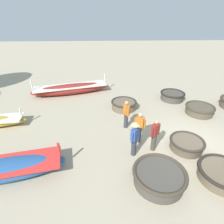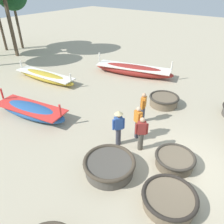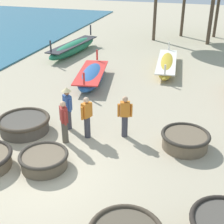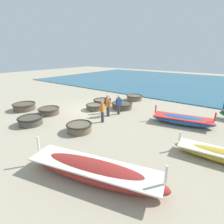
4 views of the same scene
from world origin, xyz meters
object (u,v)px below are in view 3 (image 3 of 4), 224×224
long_boat_red_hull (92,76)px  fisherman_with_hat (64,121)px  fisherman_crouching (125,115)px  fisherman_hauling (87,116)px  long_boat_ochre_hull (73,48)px  fisherman_standing_right (68,106)px  coracle_front_left (44,160)px  coracle_front_right (24,124)px  coracle_weathered (185,140)px  long_boat_green_hull (167,64)px

long_boat_red_hull → fisherman_with_hat: bearing=-78.5°
fisherman_crouching → fisherman_hauling: size_ratio=1.00×
long_boat_ochre_hull → fisherman_standing_right: size_ratio=3.36×
coracle_front_left → coracle_front_right: size_ratio=0.79×
coracle_front_left → coracle_weathered: bearing=30.6°
long_boat_ochre_hull → long_boat_green_hull: bearing=-11.9°
long_boat_red_hull → fisherman_crouching: size_ratio=2.78×
coracle_front_right → fisherman_crouching: size_ratio=1.23×
long_boat_red_hull → long_boat_ochre_hull: (-3.01, 4.60, 0.07)m
long_boat_ochre_hull → long_boat_green_hull: 6.58m
fisherman_with_hat → long_boat_ochre_hull: bearing=111.9°
coracle_weathered → long_boat_ochre_hull: bearing=130.8°
fisherman_standing_right → fisherman_hauling: bearing=-23.1°
coracle_weathered → fisherman_standing_right: size_ratio=0.99×
long_boat_red_hull → long_boat_green_hull: long_boat_red_hull is taller
coracle_front_left → long_boat_red_hull: size_ratio=0.35×
coracle_front_right → long_boat_red_hull: long_boat_red_hull is taller
fisherman_standing_right → fisherman_with_hat: bearing=-72.9°
coracle_front_right → long_boat_green_hull: bearing=65.4°
coracle_front_right → long_boat_green_hull: size_ratio=0.37×
coracle_weathered → fisherman_standing_right: bearing=179.2°
coracle_front_left → long_boat_green_hull: long_boat_green_hull is taller
coracle_weathered → fisherman_with_hat: size_ratio=1.06×
long_boat_green_hull → fisherman_with_hat: (-2.25, -9.06, 0.54)m
fisherman_standing_right → fisherman_crouching: size_ratio=1.06×
long_boat_red_hull → fisherman_standing_right: 5.00m
fisherman_crouching → fisherman_hauling: same height
long_boat_red_hull → long_boat_ochre_hull: 5.50m
coracle_front_right → fisherman_crouching: fisherman_crouching is taller
long_boat_ochre_hull → fisherman_crouching: (6.07, -9.41, 0.42)m
long_boat_red_hull → fisherman_with_hat: (1.18, -5.81, 0.49)m
fisherman_standing_right → fisherman_crouching: bearing=2.0°
fisherman_standing_right → fisherman_crouching: 2.17m
long_boat_red_hull → fisherman_standing_right: bearing=-79.6°
coracle_front_left → long_boat_ochre_hull: 12.65m
long_boat_red_hull → long_boat_green_hull: (3.43, 3.25, -0.05)m
fisherman_hauling → long_boat_red_hull: bearing=108.9°
fisherman_with_hat → long_boat_green_hull: bearing=76.1°
coracle_front_left → fisherman_with_hat: fisherman_with_hat is taller
long_boat_green_hull → fisherman_with_hat: size_ratio=3.35×
coracle_front_right → fisherman_hauling: (2.40, 0.28, 0.53)m
long_boat_green_hull → coracle_front_right: bearing=-114.6°
coracle_front_left → long_boat_ochre_hull: (-4.18, 11.93, 0.15)m
fisherman_standing_right → coracle_weathered: bearing=-0.8°
fisherman_standing_right → fisherman_with_hat: 0.98m
coracle_weathered → long_boat_red_hull: bearing=136.6°
coracle_weathered → fisherman_standing_right: 4.37m
long_boat_ochre_hull → fisherman_standing_right: 10.27m
coracle_weathered → fisherman_with_hat: 4.17m
fisherman_with_hat → coracle_front_left: bearing=-90.5°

